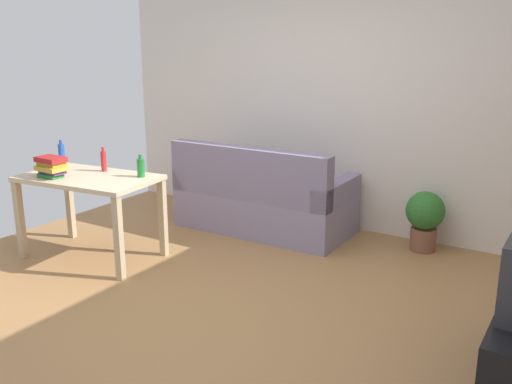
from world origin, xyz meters
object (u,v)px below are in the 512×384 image
Objects in this scene: bottle_blue at (62,155)px; book_stack at (51,166)px; potted_plant at (425,217)px; couch at (262,202)px; desk at (89,188)px; bottle_green at (141,167)px; bottle_red at (104,161)px.

book_stack is at bearing -52.57° from bottle_blue.
book_stack is (-2.75, -1.96, 0.53)m from potted_plant.
couch is 1.40× the size of desk.
couch reaches higher than potted_plant.
bottle_green reaches higher than couch.
potted_plant is at bearing 35.57° from book_stack.
desk is 2.22× the size of potted_plant.
bottle_green is 0.75× the size of book_stack.
bottle_green is (0.89, 0.11, -0.03)m from bottle_blue.
bottle_blue reaches higher than desk.
desk is 0.30m from bottle_red.
bottle_green reaches higher than desk.
bottle_red is at bearing 64.25° from book_stack.
bottle_green is at bearing 33.80° from book_stack.
couch is 2.09m from book_stack.
desk is 3.09m from potted_plant.
bottle_red reaches higher than desk.
bottle_blue is at bearing 127.43° from book_stack.
bottle_blue is 1.31× the size of bottle_green.
potted_plant is 2.14× the size of book_stack.
bottle_green is (-0.51, -1.22, 0.54)m from couch.
couch is 1.62m from potted_plant.
couch is at bearing 51.48° from desk.
bottle_blue is 0.40m from book_stack.
bottle_green is (0.44, 0.01, -0.01)m from bottle_red.
couch is at bearing 52.33° from bottle_red.
potted_plant is at bearing 36.10° from bottle_green.
potted_plant is at bearing -168.90° from couch.
book_stack reaches higher than couch.
potted_plant is at bearing 28.78° from bottle_blue.
potted_plant is at bearing 29.07° from desk.
book_stack is at bearing 55.07° from couch.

